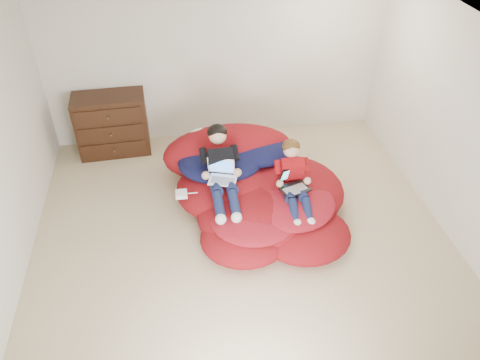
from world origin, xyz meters
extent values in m
cube|color=#C5B38D|center=(0.00, 0.00, -0.12)|extent=(5.10, 5.10, 0.25)
cube|color=beige|center=(0.00, 2.51, 1.25)|extent=(5.10, 0.02, 2.50)
cube|color=beige|center=(2.51, 0.00, 1.25)|extent=(0.02, 5.10, 2.50)
cube|color=white|center=(0.00, 0.00, 2.51)|extent=(5.10, 5.10, 0.02)
cube|color=#321B0E|center=(-1.60, 2.23, 0.46)|extent=(1.05, 0.56, 0.93)
cube|color=#321B0E|center=(-1.60, 1.96, 0.19)|extent=(0.93, 0.06, 0.22)
cylinder|color=#4C3F26|center=(-1.60, 1.94, 0.19)|extent=(0.03, 0.06, 0.03)
cube|color=#321B0E|center=(-1.60, 1.96, 0.46)|extent=(0.93, 0.06, 0.22)
cylinder|color=#4C3F26|center=(-1.60, 1.94, 0.46)|extent=(0.03, 0.06, 0.03)
cube|color=#321B0E|center=(-1.60, 1.96, 0.74)|extent=(0.93, 0.06, 0.22)
cylinder|color=#4C3F26|center=(-1.60, 1.94, 0.74)|extent=(0.03, 0.06, 0.03)
ellipsoid|color=maroon|center=(-0.03, 0.75, 0.22)|extent=(1.44, 1.29, 0.52)
ellipsoid|color=maroon|center=(0.69, 0.61, 0.20)|extent=(1.48, 1.44, 0.53)
ellipsoid|color=maroon|center=(0.27, 0.22, 0.18)|extent=(1.60, 1.28, 0.51)
ellipsoid|color=maroon|center=(0.01, -0.10, 0.14)|extent=(1.07, 0.98, 0.36)
ellipsoid|color=maroon|center=(0.73, -0.15, 0.13)|extent=(1.11, 1.01, 0.36)
ellipsoid|color=maroon|center=(0.02, 1.30, 0.40)|extent=(1.82, 0.80, 0.80)
ellipsoid|color=#121540|center=(-0.14, 1.00, 0.48)|extent=(1.12, 0.92, 0.29)
ellipsoid|color=#121540|center=(0.37, 1.11, 0.52)|extent=(1.02, 0.71, 0.24)
ellipsoid|color=#A51724|center=(0.62, 0.23, 0.34)|extent=(1.11, 1.11, 0.20)
ellipsoid|color=#A51724|center=(0.14, 0.03, 0.30)|extent=(1.05, 0.95, 0.19)
ellipsoid|color=white|center=(-0.34, 1.40, 0.62)|extent=(0.41, 0.26, 0.26)
cube|color=black|center=(-0.17, 0.76, 0.67)|extent=(0.33, 0.41, 0.47)
sphere|color=tan|center=(-0.17, 0.90, 0.95)|extent=(0.22, 0.22, 0.22)
ellipsoid|color=black|center=(-0.17, 0.93, 0.99)|extent=(0.25, 0.23, 0.19)
cylinder|color=#141C40|center=(-0.26, 0.46, 0.51)|extent=(0.16, 0.36, 0.20)
cylinder|color=#141C40|center=(-0.26, 0.14, 0.48)|extent=(0.13, 0.35, 0.23)
sphere|color=white|center=(-0.26, -0.04, 0.42)|extent=(0.13, 0.13, 0.13)
cylinder|color=#141C40|center=(-0.08, 0.46, 0.51)|extent=(0.16, 0.36, 0.20)
cylinder|color=#141C40|center=(-0.08, 0.14, 0.48)|extent=(0.13, 0.35, 0.23)
sphere|color=white|center=(-0.08, -0.04, 0.42)|extent=(0.13, 0.13, 0.13)
cube|color=#A20E13|center=(0.68, 0.47, 0.61)|extent=(0.30, 0.30, 0.44)
sphere|color=tan|center=(0.68, 0.54, 0.89)|extent=(0.20, 0.20, 0.20)
ellipsoid|color=#4B3214|center=(0.68, 0.57, 0.92)|extent=(0.22, 0.21, 0.17)
cylinder|color=#141C40|center=(0.60, 0.25, 0.45)|extent=(0.15, 0.33, 0.18)
cylinder|color=#141C40|center=(0.60, -0.04, 0.42)|extent=(0.12, 0.31, 0.21)
sphere|color=white|center=(0.60, -0.20, 0.36)|extent=(0.12, 0.12, 0.12)
cylinder|color=#141C40|center=(0.76, 0.25, 0.45)|extent=(0.15, 0.33, 0.18)
cylinder|color=#141C40|center=(0.76, -0.04, 0.42)|extent=(0.12, 0.31, 0.21)
sphere|color=white|center=(0.76, -0.20, 0.36)|extent=(0.12, 0.12, 0.12)
cube|color=white|center=(-0.17, 0.47, 0.58)|extent=(0.39, 0.32, 0.01)
cube|color=gray|center=(-0.17, 0.46, 0.59)|extent=(0.31, 0.21, 0.00)
cube|color=white|center=(-0.17, 0.61, 0.70)|extent=(0.33, 0.15, 0.23)
cube|color=#3F7CD8|center=(-0.17, 0.60, 0.70)|extent=(0.29, 0.12, 0.19)
cube|color=black|center=(0.68, 0.26, 0.51)|extent=(0.40, 0.33, 0.01)
cube|color=gray|center=(0.68, 0.25, 0.52)|extent=(0.32, 0.22, 0.00)
cube|color=black|center=(0.68, 0.42, 0.63)|extent=(0.35, 0.20, 0.23)
cube|color=#53A3C3|center=(0.68, 0.41, 0.63)|extent=(0.31, 0.16, 0.18)
cube|color=white|center=(-0.68, 0.48, 0.42)|extent=(0.14, 0.14, 0.05)
camera|label=1|loc=(-0.67, -4.00, 4.05)|focal=35.00mm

